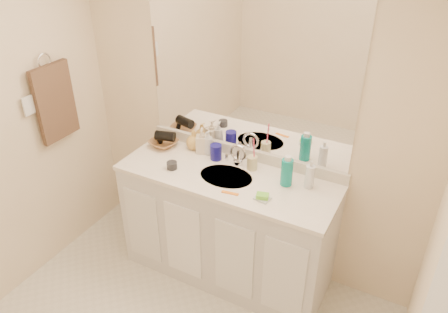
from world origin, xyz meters
TOP-DOWN VIEW (x-y plane):
  - wall_back at (0.00, 1.30)m, footprint 2.60×0.02m
  - vanity_cabinet at (0.00, 1.02)m, footprint 1.50×0.55m
  - countertop at (0.00, 1.02)m, footprint 1.52×0.57m
  - backsplash at (0.00, 1.29)m, footprint 1.52×0.03m
  - sink_basin at (0.00, 1.00)m, footprint 0.37×0.37m
  - faucet at (0.00, 1.18)m, footprint 0.02×0.02m
  - mirror at (0.00, 1.29)m, footprint 1.48×0.01m
  - blue_mug at (-0.17, 1.17)m, footprint 0.10×0.10m
  - tan_cup at (0.11, 1.17)m, footprint 0.07×0.07m
  - toothbrush at (0.12, 1.17)m, footprint 0.01×0.04m
  - mouthwash_bottle at (0.39, 1.11)m, footprint 0.10×0.10m
  - clear_pump_bottle at (0.53, 1.15)m, footprint 0.07×0.07m
  - soap_dish at (0.32, 0.88)m, footprint 0.10×0.09m
  - green_soap at (0.32, 0.88)m, footprint 0.09×0.07m
  - orange_comb at (0.12, 0.84)m, footprint 0.11×0.04m
  - dark_jar at (-0.38, 0.91)m, footprint 0.09×0.09m
  - soap_bottle_white at (-0.25, 1.21)m, footprint 0.08×0.08m
  - soap_bottle_cream at (-0.31, 1.21)m, footprint 0.11×0.12m
  - soap_bottle_yellow at (-0.39, 1.23)m, footprint 0.15×0.15m
  - wicker_basket at (-0.61, 1.15)m, footprint 0.23×0.23m
  - hair_dryer at (-0.59, 1.15)m, footprint 0.16×0.11m
  - towel_ring at (-1.27, 0.77)m, footprint 0.01×0.11m
  - hand_towel at (-1.25, 0.77)m, footprint 0.04×0.32m
  - switch_plate at (-1.27, 0.57)m, footprint 0.01×0.08m

SIDE VIEW (x-z plane):
  - vanity_cabinet at x=0.00m, z-range 0.00..0.85m
  - countertop at x=0.00m, z-range 0.85..0.88m
  - sink_basin at x=0.00m, z-range 0.86..0.88m
  - orange_comb at x=0.12m, z-range 0.88..0.88m
  - soap_dish at x=0.32m, z-range 0.88..0.89m
  - green_soap at x=0.32m, z-range 0.89..0.92m
  - wicker_basket at x=-0.61m, z-range 0.88..0.93m
  - dark_jar at x=-0.38m, z-range 0.88..0.93m
  - backsplash at x=0.00m, z-range 0.88..0.96m
  - tan_cup at x=0.11m, z-range 0.88..0.98m
  - faucet at x=0.00m, z-range 0.88..0.99m
  - blue_mug at x=-0.17m, z-range 0.88..0.99m
  - soap_bottle_yellow at x=-0.39m, z-range 0.88..1.03m
  - clear_pump_bottle at x=0.53m, z-range 0.88..1.04m
  - hair_dryer at x=-0.59m, z-range 0.93..1.01m
  - mouthwash_bottle at x=0.39m, z-range 0.88..1.06m
  - soap_bottle_white at x=-0.25m, z-range 0.88..1.06m
  - soap_bottle_cream at x=-0.31m, z-range 0.88..1.07m
  - toothbrush at x=0.12m, z-range 0.94..1.12m
  - wall_back at x=0.00m, z-range 0.00..2.40m
  - hand_towel at x=-1.25m, z-range 0.98..1.52m
  - switch_plate at x=-1.27m, z-range 1.24..1.36m
  - towel_ring at x=-1.27m, z-range 1.49..1.61m
  - mirror at x=0.00m, z-range 0.96..2.16m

